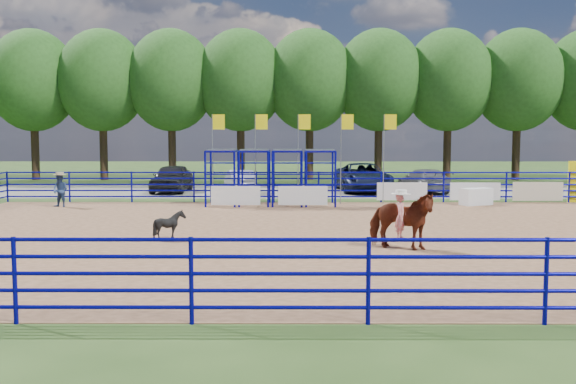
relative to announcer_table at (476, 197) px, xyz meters
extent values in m
plane|color=#395522|center=(-7.22, -8.82, -0.41)|extent=(120.00, 120.00, 0.00)
cube|color=#946A4A|center=(-7.22, -8.82, -0.40)|extent=(30.00, 20.00, 0.02)
cube|color=gray|center=(-7.22, 8.18, -0.40)|extent=(40.00, 10.00, 0.01)
cube|color=silver|center=(0.00, 0.00, 0.00)|extent=(1.60, 1.22, 0.77)
imported|color=maroon|center=(-5.46, -11.66, 0.43)|extent=(2.13, 1.61, 1.63)
imported|color=red|center=(-5.46, -11.66, 1.20)|extent=(0.48, 0.56, 1.31)
cylinder|color=white|center=(-5.46, -11.66, 1.88)|extent=(0.54, 0.54, 0.12)
imported|color=black|center=(-12.26, -10.04, 0.07)|extent=(0.97, 0.91, 0.91)
imported|color=navy|center=(-18.86, -1.03, 0.36)|extent=(0.86, 0.76, 1.49)
cylinder|color=tan|center=(-18.86, -1.03, 1.11)|extent=(0.56, 0.56, 0.11)
imported|color=black|center=(-15.36, 6.94, 0.40)|extent=(1.99, 4.70, 1.59)
imported|color=#96999E|center=(-11.46, 6.64, 0.24)|extent=(2.19, 4.08, 1.28)
imported|color=black|center=(-4.42, 7.29, 0.42)|extent=(3.09, 6.02, 1.63)
imported|color=slate|center=(-1.00, 6.81, 0.27)|extent=(2.63, 4.84, 1.33)
cube|color=white|center=(-11.02, -1.05, 0.14)|extent=(2.20, 0.04, 0.85)
cube|color=white|center=(-8.02, -1.05, 0.14)|extent=(2.20, 0.04, 0.85)
cube|color=white|center=(-3.22, 1.14, 0.14)|extent=(2.40, 0.04, 0.85)
cube|color=white|center=(0.28, 1.14, 0.14)|extent=(2.40, 0.04, 0.85)
cube|color=beige|center=(3.28, 1.14, 0.14)|extent=(2.40, 0.04, 0.90)
cylinder|color=#3F2B19|center=(-27.22, 17.18, 1.99)|extent=(0.56, 0.56, 4.80)
ellipsoid|color=#224C18|center=(-27.22, 17.18, 7.15)|extent=(6.40, 6.40, 7.36)
cylinder|color=#3F2B19|center=(-22.22, 17.18, 1.99)|extent=(0.56, 0.56, 4.80)
ellipsoid|color=#224C18|center=(-22.22, 17.18, 7.15)|extent=(6.40, 6.40, 7.36)
cylinder|color=#3F2B19|center=(-17.22, 17.18, 1.99)|extent=(0.56, 0.56, 4.80)
ellipsoid|color=#224C18|center=(-17.22, 17.18, 7.15)|extent=(6.40, 6.40, 7.36)
cylinder|color=#3F2B19|center=(-12.22, 17.18, 1.99)|extent=(0.56, 0.56, 4.80)
ellipsoid|color=#224C18|center=(-12.22, 17.18, 7.15)|extent=(6.40, 6.40, 7.36)
cylinder|color=#3F2B19|center=(-7.22, 17.18, 1.99)|extent=(0.56, 0.56, 4.80)
ellipsoid|color=#224C18|center=(-7.22, 17.18, 7.15)|extent=(6.40, 6.40, 7.36)
cylinder|color=#3F2B19|center=(-2.22, 17.18, 1.99)|extent=(0.56, 0.56, 4.80)
ellipsoid|color=#224C18|center=(-2.22, 17.18, 7.15)|extent=(6.40, 6.40, 7.36)
cylinder|color=#3F2B19|center=(2.78, 17.18, 1.99)|extent=(0.56, 0.56, 4.80)
ellipsoid|color=#224C18|center=(2.78, 17.18, 7.15)|extent=(6.40, 6.40, 7.36)
cylinder|color=#3F2B19|center=(7.78, 17.18, 1.99)|extent=(0.56, 0.56, 4.80)
ellipsoid|color=#224C18|center=(7.78, 17.18, 7.15)|extent=(6.40, 6.40, 7.36)
camera|label=1|loc=(-8.52, -29.49, 2.79)|focal=40.00mm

